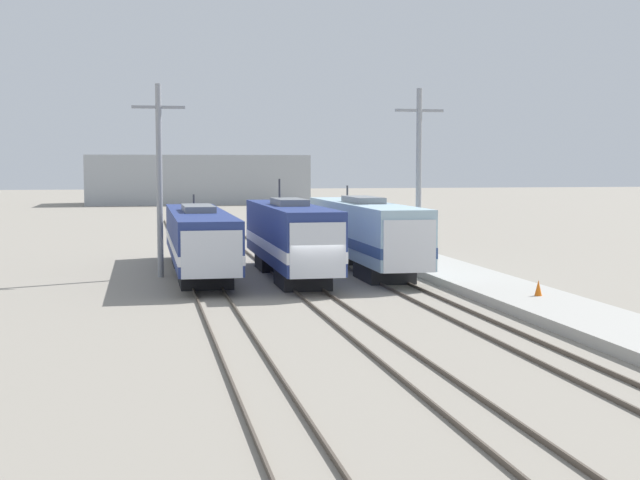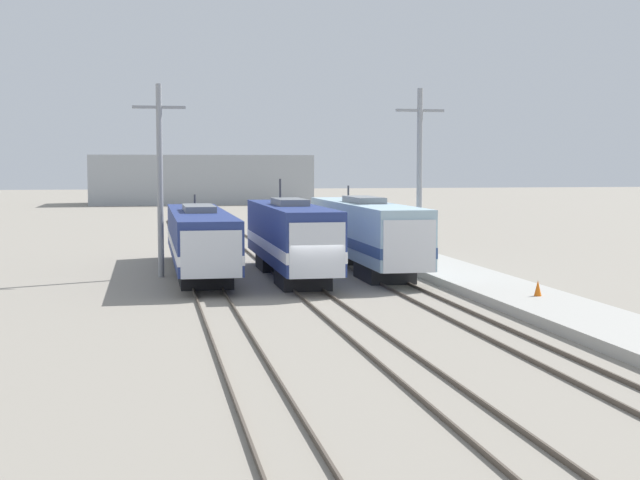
# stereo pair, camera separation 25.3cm
# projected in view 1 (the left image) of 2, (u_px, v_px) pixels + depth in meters

# --- Properties ---
(ground_plane) EXTENTS (400.00, 400.00, 0.00)m
(ground_plane) POSITION_uv_depth(u_px,v_px,m) (315.00, 297.00, 41.75)
(ground_plane) COLOR gray
(rail_pair_far_left) EXTENTS (1.51, 120.00, 0.15)m
(rail_pair_far_left) POSITION_uv_depth(u_px,v_px,m) (213.00, 298.00, 40.81)
(rail_pair_far_left) COLOR #4C4238
(rail_pair_far_left) RESTS_ON ground_plane
(rail_pair_center) EXTENTS (1.51, 120.00, 0.15)m
(rail_pair_center) POSITION_uv_depth(u_px,v_px,m) (315.00, 295.00, 41.74)
(rail_pair_center) COLOR #4C4238
(rail_pair_center) RESTS_ON ground_plane
(rail_pair_far_right) EXTENTS (1.51, 120.00, 0.15)m
(rail_pair_far_right) POSITION_uv_depth(u_px,v_px,m) (413.00, 292.00, 42.68)
(rail_pair_far_right) COLOR #4C4238
(rail_pair_far_right) RESTS_ON ground_plane
(locomotive_far_left) EXTENTS (3.11, 19.82, 4.39)m
(locomotive_far_left) POSITION_uv_depth(u_px,v_px,m) (199.00, 239.00, 49.97)
(locomotive_far_left) COLOR black
(locomotive_far_left) RESTS_ON ground_plane
(locomotive_center) EXTENTS (2.89, 16.19, 5.37)m
(locomotive_center) POSITION_uv_depth(u_px,v_px,m) (291.00, 238.00, 48.32)
(locomotive_center) COLOR black
(locomotive_center) RESTS_ON ground_plane
(locomotive_far_right) EXTENTS (2.91, 18.69, 4.90)m
(locomotive_far_right) POSITION_uv_depth(u_px,v_px,m) (365.00, 233.00, 51.70)
(locomotive_far_right) COLOR #232326
(locomotive_far_right) RESTS_ON ground_plane
(catenary_tower_left) EXTENTS (2.88, 0.33, 10.58)m
(catenary_tower_left) POSITION_uv_depth(u_px,v_px,m) (159.00, 177.00, 48.69)
(catenary_tower_left) COLOR gray
(catenary_tower_left) RESTS_ON ground_plane
(catenary_tower_right) EXTENTS (2.88, 0.33, 10.58)m
(catenary_tower_right) POSITION_uv_depth(u_px,v_px,m) (419.00, 176.00, 51.58)
(catenary_tower_right) COLOR gray
(catenary_tower_right) RESTS_ON ground_plane
(platform) EXTENTS (4.00, 120.00, 0.43)m
(platform) POSITION_uv_depth(u_px,v_px,m) (494.00, 287.00, 43.47)
(platform) COLOR #A8A59E
(platform) RESTS_ON ground_plane
(traffic_cone) EXTENTS (0.33, 0.33, 0.70)m
(traffic_cone) POSITION_uv_depth(u_px,v_px,m) (538.00, 288.00, 39.10)
(traffic_cone) COLOR orange
(traffic_cone) RESTS_ON platform
(depot_building) EXTENTS (35.05, 14.79, 7.86)m
(depot_building) POSITION_uv_depth(u_px,v_px,m) (197.00, 180.00, 145.59)
(depot_building) COLOR #9EA3A8
(depot_building) RESTS_ON ground_plane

